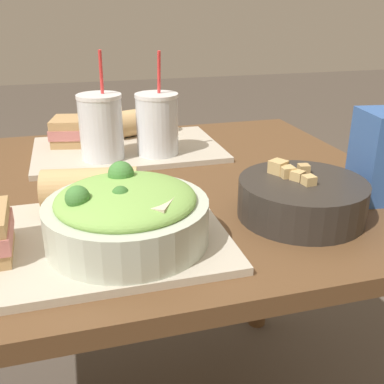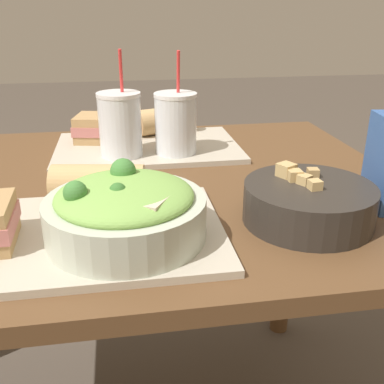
{
  "view_description": "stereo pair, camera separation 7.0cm",
  "coord_description": "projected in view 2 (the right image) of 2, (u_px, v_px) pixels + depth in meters",
  "views": [
    {
      "loc": [
        -0.06,
        -0.83,
        1.05
      ],
      "look_at": [
        0.11,
        -0.2,
        0.78
      ],
      "focal_mm": 42.0,
      "sensor_mm": 36.0,
      "label": 1
    },
    {
      "loc": [
        0.0,
        -0.84,
        1.05
      ],
      "look_at": [
        0.11,
        -0.2,
        0.78
      ],
      "focal_mm": 42.0,
      "sensor_mm": 36.0,
      "label": 2
    }
  ],
  "objects": [
    {
      "name": "tray_far",
      "position": [
        146.0,
        148.0,
        1.09
      ],
      "size": [
        0.44,
        0.29,
        0.01
      ],
      "color": "#BCB29E",
      "rests_on": "dining_table"
    },
    {
      "name": "soup_bowl",
      "position": [
        306.0,
        202.0,
        0.72
      ],
      "size": [
        0.21,
        0.21,
        0.09
      ],
      "color": "#2D2823",
      "rests_on": "dining_table"
    },
    {
      "name": "tray_near",
      "position": [
        76.0,
        235.0,
        0.68
      ],
      "size": [
        0.44,
        0.29,
        0.01
      ],
      "color": "#BCB29E",
      "rests_on": "dining_table"
    },
    {
      "name": "sandwich_far",
      "position": [
        100.0,
        128.0,
        1.11
      ],
      "size": [
        0.14,
        0.12,
        0.06
      ],
      "rotation": [
        0.0,
        0.0,
        -0.21
      ],
      "color": "tan",
      "rests_on": "tray_far"
    },
    {
      "name": "dining_table",
      "position": [
        125.0,
        231.0,
        0.94
      ],
      "size": [
        1.13,
        0.84,
        0.72
      ],
      "color": "brown",
      "rests_on": "ground_plane"
    },
    {
      "name": "salad_bowl",
      "position": [
        124.0,
        210.0,
        0.64
      ],
      "size": [
        0.23,
        0.23,
        0.11
      ],
      "color": "beige",
      "rests_on": "tray_near"
    },
    {
      "name": "napkin_folded",
      "position": [
        110.0,
        184.0,
        0.88
      ],
      "size": [
        0.15,
        0.12,
        0.0
      ],
      "color": "silver",
      "rests_on": "dining_table"
    },
    {
      "name": "baguette_near",
      "position": [
        97.0,
        184.0,
        0.76
      ],
      "size": [
        0.16,
        0.09,
        0.07
      ],
      "rotation": [
        0.0,
        0.0,
        1.41
      ],
      "color": "tan",
      "rests_on": "tray_near"
    },
    {
      "name": "drink_cup_dark",
      "position": [
        119.0,
        126.0,
        0.99
      ],
      "size": [
        0.1,
        0.1,
        0.23
      ],
      "color": "silver",
      "rests_on": "tray_far"
    },
    {
      "name": "drink_cup_red",
      "position": [
        174.0,
        125.0,
        1.01
      ],
      "size": [
        0.1,
        0.1,
        0.23
      ],
      "color": "silver",
      "rests_on": "tray_far"
    },
    {
      "name": "baguette_far",
      "position": [
        164.0,
        120.0,
        1.18
      ],
      "size": [
        0.16,
        0.11,
        0.07
      ],
      "rotation": [
        0.0,
        0.0,
        1.9
      ],
      "color": "tan",
      "rests_on": "tray_far"
    }
  ]
}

